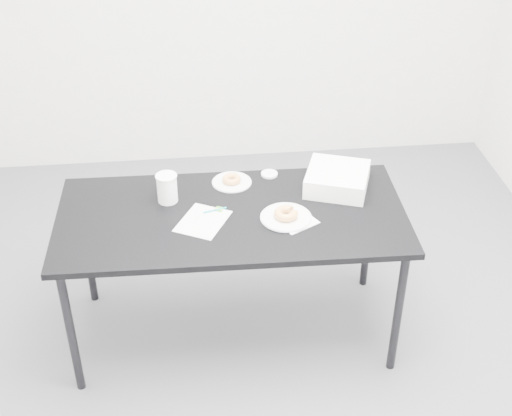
{
  "coord_description": "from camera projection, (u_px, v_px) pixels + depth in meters",
  "views": [
    {
      "loc": [
        -0.2,
        -2.65,
        2.66
      ],
      "look_at": [
        0.09,
        0.02,
        0.85
      ],
      "focal_mm": 50.0,
      "sensor_mm": 36.0,
      "label": 1
    }
  ],
  "objects": [
    {
      "name": "scorecard",
      "position": [
        203.0,
        221.0,
        3.32
      ],
      "size": [
        0.29,
        0.31,
        0.0
      ],
      "primitive_type": "cube",
      "rotation": [
        0.0,
        0.0,
        -0.48
      ],
      "color": "white",
      "rests_on": "table"
    },
    {
      "name": "donut_far",
      "position": [
        232.0,
        179.0,
        3.59
      ],
      "size": [
        0.11,
        0.11,
        0.03
      ],
      "primitive_type": "torus",
      "rotation": [
        0.0,
        0.0,
        0.14
      ],
      "color": "#D07E42",
      "rests_on": "plate_far"
    },
    {
      "name": "plate_near",
      "position": [
        286.0,
        217.0,
        3.34
      ],
      "size": [
        0.24,
        0.24,
        0.01
      ],
      "primitive_type": "cylinder",
      "color": "white",
      "rests_on": "napkin"
    },
    {
      "name": "bakery_box",
      "position": [
        337.0,
        179.0,
        3.54
      ],
      "size": [
        0.38,
        0.38,
        0.1
      ],
      "primitive_type": "cube",
      "rotation": [
        0.0,
        0.0,
        -0.34
      ],
      "color": "white",
      "rests_on": "table"
    },
    {
      "name": "coffee_cup",
      "position": [
        167.0,
        188.0,
        3.43
      ],
      "size": [
        0.1,
        0.1,
        0.15
      ],
      "primitive_type": "cylinder",
      "color": "white",
      "rests_on": "table"
    },
    {
      "name": "pen",
      "position": [
        215.0,
        210.0,
        3.39
      ],
      "size": [
        0.11,
        0.04,
        0.01
      ],
      "primitive_type": "cylinder",
      "rotation": [
        0.0,
        1.57,
        0.27
      ],
      "color": "#0D8797",
      "rests_on": "scorecard"
    },
    {
      "name": "napkin",
      "position": [
        295.0,
        220.0,
        3.33
      ],
      "size": [
        0.23,
        0.23,
        0.0
      ],
      "primitive_type": "cube",
      "rotation": [
        0.0,
        0.0,
        0.51
      ],
      "color": "white",
      "rests_on": "table"
    },
    {
      "name": "table",
      "position": [
        232.0,
        224.0,
        3.41
      ],
      "size": [
        1.67,
        0.81,
        0.76
      ],
      "rotation": [
        0.0,
        0.0,
        -0.02
      ],
      "color": "black",
      "rests_on": "floor"
    },
    {
      "name": "plate_far",
      "position": [
        232.0,
        182.0,
        3.6
      ],
      "size": [
        0.2,
        0.2,
        0.01
      ],
      "primitive_type": "cylinder",
      "color": "white",
      "rests_on": "table"
    },
    {
      "name": "logo_patch",
      "position": [
        219.0,
        209.0,
        3.4
      ],
      "size": [
        0.05,
        0.05,
        0.0
      ],
      "primitive_type": "cube",
      "rotation": [
        0.0,
        0.0,
        -0.48
      ],
      "color": "green",
      "rests_on": "scorecard"
    },
    {
      "name": "cup_lid",
      "position": [
        269.0,
        174.0,
        3.66
      ],
      "size": [
        0.09,
        0.09,
        0.01
      ],
      "primitive_type": "cylinder",
      "color": "white",
      "rests_on": "table"
    },
    {
      "name": "floor",
      "position": [
        240.0,
        347.0,
        3.7
      ],
      "size": [
        4.0,
        4.0,
        0.0
      ],
      "primitive_type": "plane",
      "color": "#525257",
      "rests_on": "ground"
    },
    {
      "name": "donut_near",
      "position": [
        286.0,
        213.0,
        3.32
      ],
      "size": [
        0.15,
        0.15,
        0.04
      ],
      "primitive_type": "torus",
      "rotation": [
        0.0,
        0.0,
        0.37
      ],
      "color": "#D07E42",
      "rests_on": "plate_near"
    }
  ]
}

